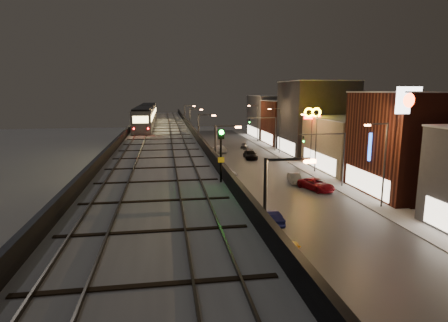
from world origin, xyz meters
TOP-DOWN VIEW (x-y plane):
  - ground at (0.00, 0.00)m, footprint 220.00×220.00m
  - road_surface at (7.50, 35.00)m, footprint 17.00×120.00m
  - sidewalk_right at (17.50, 35.00)m, footprint 4.00×120.00m
  - under_viaduct_pavement at (-6.00, 35.00)m, footprint 11.00×120.00m
  - elevated_viaduct at (-6.00, 31.84)m, footprint 9.00×100.00m
  - viaduct_trackbed at (-6.01, 31.97)m, footprint 8.40×100.00m
  - viaduct_parapet_streetside at (-1.65, 32.00)m, footprint 0.30×100.00m
  - viaduct_parapet_far at (-10.35, 32.00)m, footprint 0.30×100.00m
  - building_b at (23.99, 18.00)m, footprint 12.20×12.20m
  - building_c at (23.99, 32.00)m, footprint 12.20×15.20m
  - building_d at (23.99, 48.00)m, footprint 12.20×13.20m
  - building_e at (23.99, 62.00)m, footprint 12.20×12.20m
  - building_f at (23.99, 76.00)m, footprint 12.20×16.20m
  - streetlight_left_0 at (-0.43, -5.00)m, footprint 2.57×0.28m
  - streetlight_left_1 at (-0.43, 13.00)m, footprint 2.57×0.28m
  - streetlight_right_1 at (16.73, 13.00)m, footprint 2.56×0.28m
  - streetlight_left_2 at (-0.43, 31.00)m, footprint 2.57×0.28m
  - streetlight_right_2 at (16.73, 31.00)m, footprint 2.56×0.28m
  - streetlight_left_3 at (-0.43, 49.00)m, footprint 2.57×0.28m
  - streetlight_right_3 at (16.73, 49.00)m, footprint 2.56×0.28m
  - streetlight_left_4 at (-0.43, 67.00)m, footprint 2.57×0.28m
  - streetlight_right_4 at (16.73, 67.00)m, footprint 2.56×0.28m
  - traffic_light_rig_a at (15.84, 22.00)m, footprint 6.10×0.34m
  - traffic_light_rig_b at (15.84, 52.00)m, footprint 6.10×0.34m
  - subway_train at (-8.50, 43.77)m, footprint 2.70×32.59m
  - rail_signal at (-2.10, 0.08)m, footprint 0.38×0.45m
  - car_taxi at (3.06, 2.05)m, footprint 2.97×4.83m
  - car_near_white at (3.82, 9.86)m, footprint 2.01×4.22m
  - car_mid_silver at (2.80, 29.52)m, footprint 2.95×5.51m
  - car_mid_dark at (5.48, 52.16)m, footprint 2.53×5.10m
  - car_far_white at (1.40, 68.58)m, footprint 1.70×4.10m
  - car_onc_silver at (11.57, 24.69)m, footprint 1.84×4.05m
  - car_onc_dark at (12.98, 20.75)m, footprint 3.91×5.59m
  - car_onc_white at (9.83, 43.67)m, footprint 2.40×5.29m
  - car_onc_red at (11.60, 57.00)m, footprint 2.49×3.86m
  - sign_mcdonalds at (18.00, 35.21)m, footprint 2.84×0.36m
  - sign_citgo at (18.50, 12.12)m, footprint 2.65×0.39m
  - sign_carwash at (18.50, 17.49)m, footprint 1.44×0.35m

SIDE VIEW (x-z plane):
  - ground at x=0.00m, z-range 0.00..0.00m
  - road_surface at x=7.50m, z-range 0.00..0.06m
  - under_viaduct_pavement at x=-6.00m, z-range 0.00..0.06m
  - sidewalk_right at x=17.50m, z-range 0.00..0.14m
  - car_onc_red at x=11.60m, z-range 0.00..1.22m
  - car_onc_silver at x=11.57m, z-range 0.00..1.29m
  - car_near_white at x=3.82m, z-range 0.00..1.33m
  - car_far_white at x=1.40m, z-range 0.00..1.39m
  - car_onc_dark at x=12.98m, z-range 0.00..1.42m
  - car_mid_dark at x=5.48m, z-range 0.00..1.43m
  - car_mid_silver at x=2.80m, z-range 0.00..1.47m
  - car_onc_white at x=9.83m, z-range 0.00..1.50m
  - car_taxi at x=3.06m, z-range 0.00..1.54m
  - building_c at x=23.99m, z-range 0.00..8.16m
  - traffic_light_rig_a at x=15.84m, z-range 1.00..8.00m
  - traffic_light_rig_b at x=15.84m, z-range 1.00..8.00m
  - building_e at x=23.99m, z-range 0.00..10.16m
  - sign_carwash at x=18.50m, z-range 1.47..8.92m
  - streetlight_left_0 at x=-0.43m, z-range 0.74..9.74m
  - streetlight_left_1 at x=-0.43m, z-range 0.74..9.74m
  - streetlight_right_1 at x=16.73m, z-range 0.74..9.74m
  - streetlight_left_2 at x=-0.43m, z-range 0.74..9.74m
  - streetlight_right_2 at x=16.73m, z-range 0.74..9.74m
  - streetlight_left_3 at x=-0.43m, z-range 0.74..9.74m
  - streetlight_right_3 at x=16.73m, z-range 0.74..9.74m
  - streetlight_left_4 at x=-0.43m, z-range 0.74..9.74m
  - streetlight_right_4 at x=16.73m, z-range 0.74..9.74m
  - building_f at x=23.99m, z-range 0.00..11.16m
  - elevated_viaduct at x=-6.00m, z-range 2.47..8.77m
  - building_b at x=23.99m, z-range 0.00..12.16m
  - viaduct_trackbed at x=-6.01m, z-range 6.23..6.55m
  - viaduct_parapet_streetside at x=-1.65m, z-range 6.30..7.40m
  - viaduct_parapet_far at x=-10.35m, z-range 6.30..7.40m
  - building_d at x=23.99m, z-range 0.00..14.16m
  - sign_mcdonalds at x=18.00m, z-range 2.96..12.58m
  - subway_train at x=-8.50m, z-range 6.61..9.82m
  - rail_signal at x=-2.10m, z-range 7.31..10.61m
  - sign_citgo at x=18.50m, z-range 3.51..16.11m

